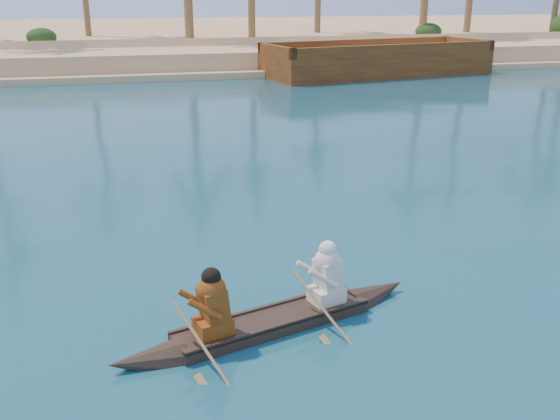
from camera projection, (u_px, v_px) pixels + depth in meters
name	position (u px, v px, depth m)	size (l,w,h in m)	color
sandy_embankment	(224.00, 37.00, 56.96)	(150.00, 51.00, 1.50)	tan
shrub_cluster	(261.00, 42.00, 42.69)	(100.00, 6.00, 2.40)	black
canoe	(273.00, 312.00, 8.68)	(4.67, 1.85, 1.29)	#32251B
barge_mid	(378.00, 61.00, 35.25)	(13.46, 6.48, 2.15)	brown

